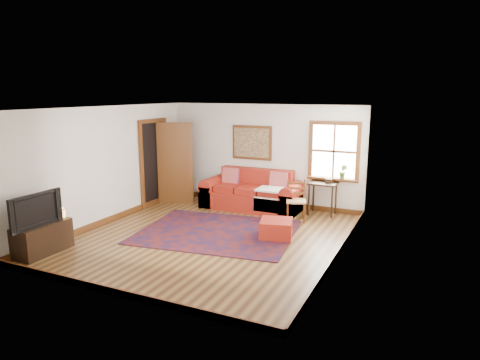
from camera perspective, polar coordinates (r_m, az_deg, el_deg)
The scene contains 13 objects.
ground at distance 8.48m, azimuth -3.94°, elevation -7.56°, with size 5.50×5.50×0.00m, color #3E2410.
room_envelope at distance 8.10m, azimuth -4.05°, elevation 3.56°, with size 5.04×5.54×2.52m.
window at distance 10.04m, azimuth 12.54°, elevation 2.95°, with size 1.18×0.20×1.38m.
doorway at distance 10.83m, azimuth -9.73°, elevation 2.38°, with size 0.89×1.08×2.14m.
framed_artwork at distance 10.65m, azimuth 1.58°, elevation 5.00°, with size 1.05×0.07×0.85m.
persian_rug at distance 8.73m, azimuth -3.08°, elevation -6.90°, with size 3.04×2.43×0.02m, color #52130B.
red_leather_sofa at distance 10.41m, azimuth 1.66°, elevation -2.10°, with size 2.39×0.99×0.94m.
red_ottoman at distance 8.41m, azimuth 4.84°, elevation -6.50°, with size 0.61×0.61×0.35m, color maroon.
side_table at distance 9.97m, azimuth 10.98°, elevation -1.03°, with size 0.63×0.47×0.76m.
ladder_back_chair at distance 9.47m, azimuth 7.48°, elevation -2.51°, with size 0.53×0.52×0.90m.
media_cabinet at distance 8.33m, azimuth -24.82°, elevation -7.06°, with size 0.44×0.99×0.54m, color black.
television at distance 8.05m, azimuth -25.98°, elevation -3.57°, with size 1.02×0.13×0.59m, color black.
candle_hurricane at distance 8.46m, azimuth -22.57°, elevation -4.06°, with size 0.12×0.12×0.18m.
Camera 1 is at (3.89, -7.00, 2.80)m, focal length 32.00 mm.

